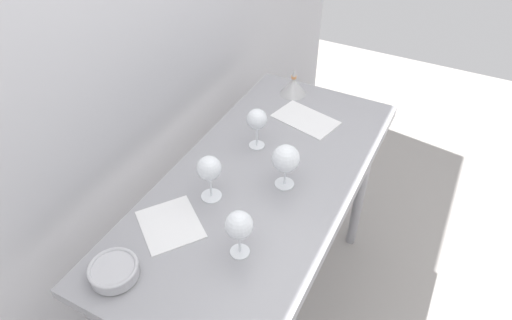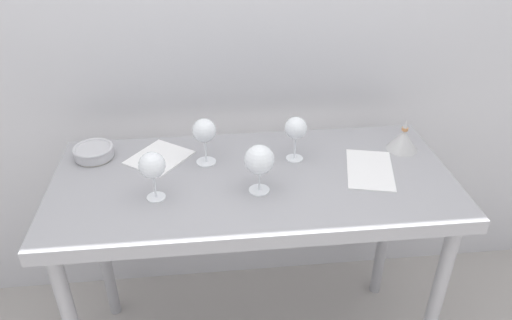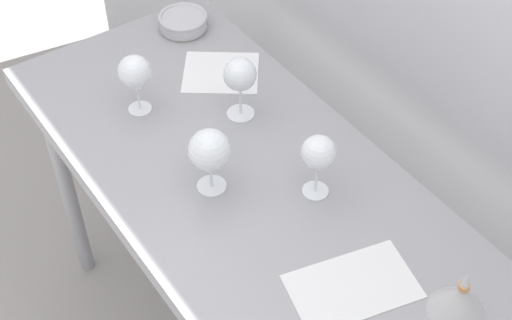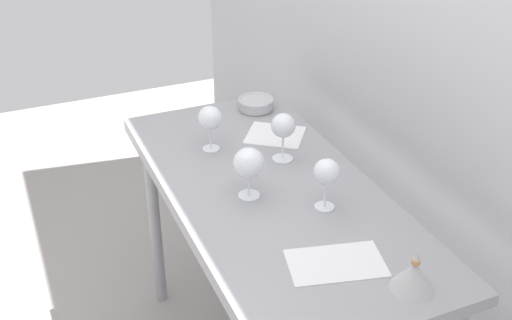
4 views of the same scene
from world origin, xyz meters
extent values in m
cube|color=#949499|center=(0.00, 0.00, 0.88)|extent=(1.40, 0.64, 0.04)
cube|color=#949499|center=(0.00, -0.33, 0.88)|extent=(1.40, 0.01, 0.05)
cylinder|color=#949499|center=(-0.64, -0.26, 0.43)|extent=(0.05, 0.05, 0.86)
cylinder|color=#949499|center=(-0.64, 0.26, 0.43)|extent=(0.05, 0.05, 0.86)
cylinder|color=white|center=(-0.16, 0.11, 0.90)|extent=(0.07, 0.07, 0.00)
cylinder|color=white|center=(-0.16, 0.11, 0.95)|extent=(0.01, 0.01, 0.09)
sphere|color=white|center=(-0.16, 0.11, 1.03)|extent=(0.09, 0.09, 0.09)
cylinder|color=#5E1414|center=(-0.16, 0.11, 1.02)|extent=(0.06, 0.06, 0.02)
cylinder|color=white|center=(0.16, 0.10, 0.90)|extent=(0.06, 0.06, 0.00)
cylinder|color=white|center=(0.16, 0.10, 0.95)|extent=(0.01, 0.01, 0.09)
sphere|color=white|center=(0.16, 0.10, 1.03)|extent=(0.08, 0.08, 0.08)
cylinder|color=maroon|center=(0.16, 0.10, 1.01)|extent=(0.06, 0.06, 0.02)
cylinder|color=white|center=(0.01, -0.09, 0.90)|extent=(0.07, 0.07, 0.00)
cylinder|color=white|center=(0.01, -0.09, 0.94)|extent=(0.01, 0.01, 0.08)
sphere|color=white|center=(0.01, -0.09, 1.02)|extent=(0.10, 0.10, 0.10)
cylinder|color=maroon|center=(0.01, -0.09, 1.00)|extent=(0.07, 0.07, 0.02)
cylinder|color=white|center=(-0.33, -0.10, 0.90)|extent=(0.06, 0.06, 0.00)
cylinder|color=white|center=(-0.33, -0.10, 0.95)|extent=(0.01, 0.01, 0.09)
sphere|color=white|center=(-0.33, -0.10, 1.03)|extent=(0.09, 0.09, 0.09)
cylinder|color=maroon|center=(-0.33, -0.10, 1.01)|extent=(0.06, 0.06, 0.02)
cube|color=white|center=(0.42, -0.01, 0.90)|extent=(0.22, 0.30, 0.00)
cube|color=white|center=(-0.34, 0.16, 0.90)|extent=(0.27, 0.28, 0.00)
cylinder|color=beige|center=(-0.58, 0.18, 0.90)|extent=(0.13, 0.13, 0.01)
cylinder|color=#B7B7BC|center=(-0.58, 0.18, 0.92)|extent=(0.14, 0.14, 0.04)
torus|color=#B7B7BC|center=(-0.58, 0.18, 0.94)|extent=(0.15, 0.15, 0.01)
cone|color=#B3B3B3|center=(0.59, 0.13, 0.94)|extent=(0.12, 0.12, 0.08)
cylinder|color=#C17F4C|center=(0.59, 0.13, 0.99)|extent=(0.02, 0.02, 0.01)
cone|color=#B3B3B3|center=(0.59, 0.13, 1.01)|extent=(0.02, 0.02, 0.03)
camera|label=1|loc=(-1.08, -0.54, 2.02)|focal=31.55mm
camera|label=2|loc=(-0.14, -1.43, 1.84)|focal=34.18mm
camera|label=3|loc=(1.03, -0.68, 2.17)|focal=51.22mm
camera|label=4|loc=(1.62, -0.76, 2.03)|focal=45.51mm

